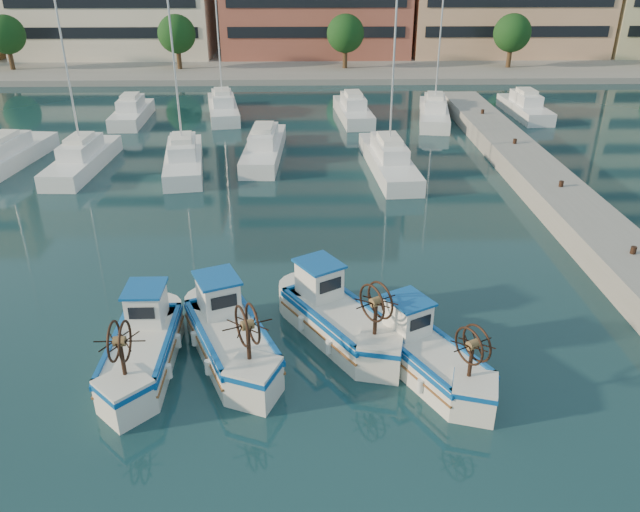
# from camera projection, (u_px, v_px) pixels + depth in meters

# --- Properties ---
(ground) EXTENTS (300.00, 300.00, 0.00)m
(ground) POSITION_uv_depth(u_px,v_px,m) (322.00, 370.00, 20.56)
(ground) COLOR #1B4248
(ground) RESTS_ON ground
(quay) EXTENTS (3.00, 60.00, 1.20)m
(quay) POSITION_uv_depth(u_px,v_px,m) (608.00, 246.00, 27.75)
(quay) COLOR gray
(quay) RESTS_ON ground
(yacht_marina) EXTENTS (39.90, 23.92, 11.50)m
(yacht_marina) POSITION_uv_depth(u_px,v_px,m) (266.00, 134.00, 44.59)
(yacht_marina) COLOR white
(yacht_marina) RESTS_ON ground
(fishing_boat_a) EXTENTS (1.99, 4.82, 3.00)m
(fishing_boat_a) POSITION_uv_depth(u_px,v_px,m) (142.00, 345.00, 20.43)
(fishing_boat_a) COLOR silver
(fishing_boat_a) RESTS_ON ground
(fishing_boat_b) EXTENTS (3.74, 5.20, 3.13)m
(fishing_boat_b) POSITION_uv_depth(u_px,v_px,m) (230.00, 334.00, 20.95)
(fishing_boat_b) COLOR silver
(fishing_boat_b) RESTS_ON ground
(fishing_boat_c) EXTENTS (4.24, 5.12, 3.12)m
(fishing_boat_c) POSITION_uv_depth(u_px,v_px,m) (337.00, 315.00, 22.02)
(fishing_boat_c) COLOR silver
(fishing_boat_c) RESTS_ON ground
(fishing_boat_d) EXTENTS (3.72, 4.71, 2.85)m
(fishing_boat_d) POSITION_uv_depth(u_px,v_px,m) (426.00, 353.00, 20.12)
(fishing_boat_d) COLOR silver
(fishing_boat_d) RESTS_ON ground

